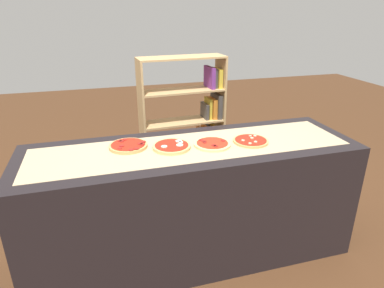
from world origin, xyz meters
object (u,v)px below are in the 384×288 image
Objects in this scene: pizza_pepperoni_2 at (212,144)px; bookshelf at (194,125)px; pizza_mozzarella_1 at (172,146)px; pizza_pepperoni_0 at (128,146)px; pizza_mushroom_3 at (251,141)px.

pizza_pepperoni_2 is 1.28m from bookshelf.
pizza_mozzarella_1 reaches higher than pizza_pepperoni_2.
bookshelf reaches higher than pizza_mozzarella_1.
pizza_mozzarella_1 is (0.28, -0.09, 0.00)m from pizza_pepperoni_0.
pizza_mozzarella_1 is 0.28m from pizza_pepperoni_2.
pizza_mozzarella_1 is 1.33m from bookshelf.
pizza_mushroom_3 is 1.28m from bookshelf.
pizza_pepperoni_0 is at bearing 170.39° from pizza_mushroom_3.
pizza_mushroom_3 is 0.19× the size of bookshelf.
pizza_mushroom_3 is (0.28, -0.02, -0.00)m from pizza_pepperoni_2.
pizza_pepperoni_0 is 0.20× the size of bookshelf.
bookshelf is (-0.05, 1.24, -0.29)m from pizza_mushroom_3.
pizza_pepperoni_2 is 0.28m from pizza_mushroom_3.
pizza_mushroom_3 is at bearing -87.66° from bookshelf.
bookshelf is at bearing 79.31° from pizza_pepperoni_2.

